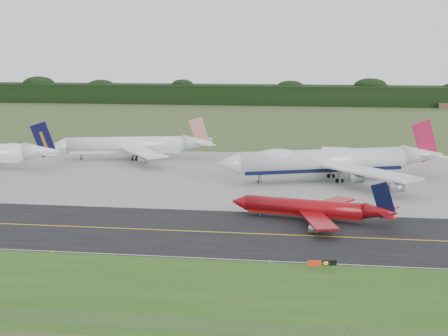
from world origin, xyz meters
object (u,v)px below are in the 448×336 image
(jet_ba_747, at_px, (331,160))
(jet_red_737, at_px, (313,208))
(taxiway_sign, at_px, (322,263))
(jet_star_tail, at_px, (134,145))

(jet_ba_747, bearing_deg, jet_red_737, -97.03)
(jet_red_737, bearing_deg, jet_ba_747, 82.97)
(taxiway_sign, bearing_deg, jet_star_tail, 121.51)
(jet_ba_747, distance_m, jet_star_tail, 66.53)
(jet_ba_747, bearing_deg, jet_star_tail, 158.32)
(jet_star_tail, xyz_separation_m, taxiway_sign, (58.17, -94.89, -3.41))
(jet_red_737, xyz_separation_m, taxiway_sign, (1.38, -29.52, -1.46))
(jet_ba_747, xyz_separation_m, taxiway_sign, (-3.65, -70.31, -4.38))
(jet_ba_747, height_order, taxiway_sign, jet_ba_747)
(taxiway_sign, bearing_deg, jet_red_737, 92.68)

